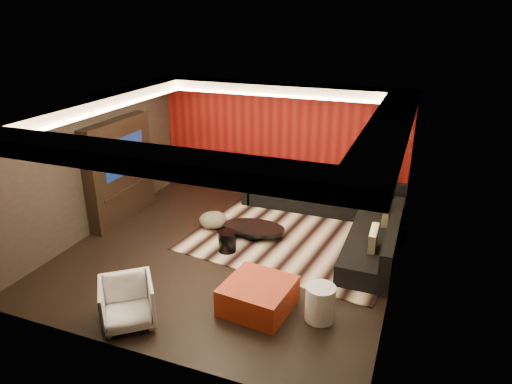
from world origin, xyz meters
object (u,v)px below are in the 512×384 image
at_px(coffee_table, 254,231).
at_px(sectional_sofa, 340,214).
at_px(armchair, 127,303).
at_px(white_side_table, 320,303).
at_px(drum_stool, 227,241).
at_px(orange_ottoman, 258,296).

relative_size(coffee_table, sectional_sofa, 0.35).
distance_m(coffee_table, armchair, 3.32).
bearing_deg(white_side_table, sectional_sofa, 96.22).
relative_size(coffee_table, white_side_table, 2.28).
height_order(drum_stool, sectional_sofa, sectional_sofa).
xyz_separation_m(coffee_table, sectional_sofa, (1.53, 1.13, 0.14)).
relative_size(drum_stool, armchair, 0.52).
distance_m(drum_stool, sectional_sofa, 2.60).
bearing_deg(coffee_table, sectional_sofa, 36.59).
relative_size(white_side_table, sectional_sofa, 0.15).
height_order(orange_ottoman, armchair, armchair).
bearing_deg(drum_stool, white_side_table, -32.57).
distance_m(coffee_table, white_side_table, 2.85).
relative_size(drum_stool, white_side_table, 0.72).
height_order(coffee_table, white_side_table, white_side_table).
xyz_separation_m(orange_ottoman, sectional_sofa, (0.60, 3.34, 0.04)).
bearing_deg(white_side_table, drum_stool, 147.43).
xyz_separation_m(coffee_table, armchair, (-0.74, -3.23, 0.22)).
height_order(white_side_table, orange_ottoman, white_side_table).
bearing_deg(sectional_sofa, white_side_table, -83.78).
height_order(coffee_table, armchair, armchair).
bearing_deg(drum_stool, armchair, -101.15).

